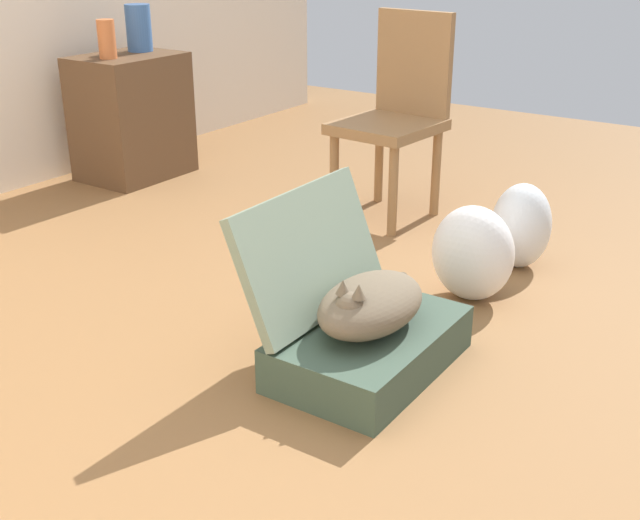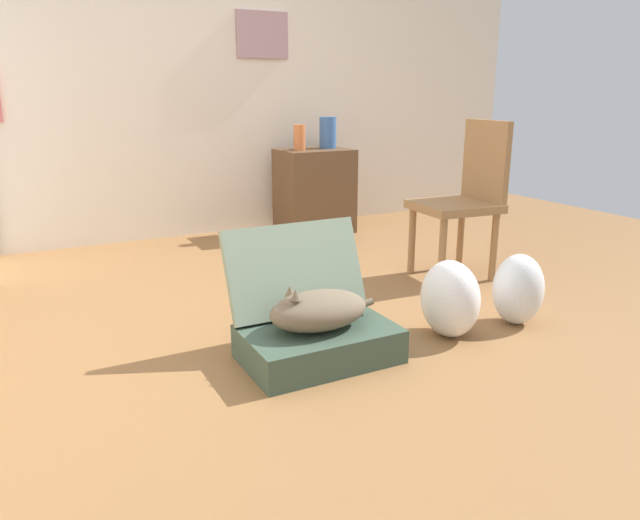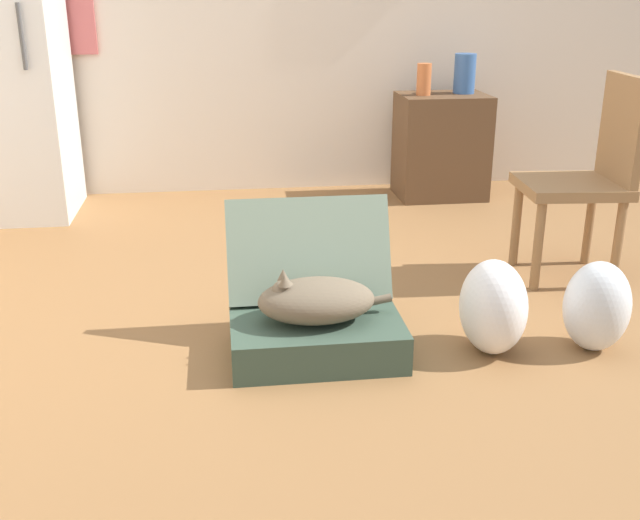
{
  "view_description": "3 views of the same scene",
  "coord_description": "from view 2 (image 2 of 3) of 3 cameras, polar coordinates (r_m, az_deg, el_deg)",
  "views": [
    {
      "loc": [
        -2.1,
        -1.51,
        1.33
      ],
      "look_at": [
        -0.19,
        -0.22,
        0.36
      ],
      "focal_mm": 44.87,
      "sensor_mm": 36.0,
      "label": 1
    },
    {
      "loc": [
        -1.24,
        -2.48,
        1.13
      ],
      "look_at": [
        0.12,
        0.1,
        0.3
      ],
      "focal_mm": 33.36,
      "sensor_mm": 36.0,
      "label": 2
    },
    {
      "loc": [
        -0.47,
        -2.94,
        1.34
      ],
      "look_at": [
        -0.08,
        -0.02,
        0.26
      ],
      "focal_mm": 42.12,
      "sensor_mm": 36.0,
      "label": 3
    }
  ],
  "objects": [
    {
      "name": "suitcase_base",
      "position": [
        2.6,
        -0.12,
        -8.05
      ],
      "size": [
        0.65,
        0.42,
        0.15
      ],
      "primitive_type": "cube",
      "color": "#384C3D",
      "rests_on": "ground"
    },
    {
      "name": "wall_back",
      "position": [
        4.9,
        -13.67,
        17.44
      ],
      "size": [
        6.4,
        0.15,
        2.6
      ],
      "color": "beige",
      "rests_on": "ground"
    },
    {
      "name": "vase_short",
      "position": [
        4.98,
        0.76,
        12.13
      ],
      "size": [
        0.14,
        0.14,
        0.25
      ],
      "primitive_type": "cylinder",
      "color": "#38609E",
      "rests_on": "side_table"
    },
    {
      "name": "plastic_bag_clear",
      "position": [
        3.12,
        18.47,
        -2.68
      ],
      "size": [
        0.25,
        0.25,
        0.36
      ],
      "primitive_type": "ellipsoid",
      "color": "silver",
      "rests_on": "ground"
    },
    {
      "name": "side_table",
      "position": [
        4.93,
        -0.54,
        6.65
      ],
      "size": [
        0.57,
        0.43,
        0.68
      ],
      "primitive_type": "cube",
      "color": "brown",
      "rests_on": "ground"
    },
    {
      "name": "suitcase_lid",
      "position": [
        2.7,
        -2.38,
        -0.91
      ],
      "size": [
        0.65,
        0.19,
        0.4
      ],
      "primitive_type": "cube",
      "rotation": [
        1.18,
        0.0,
        0.0
      ],
      "color": "gray",
      "rests_on": "suitcase_base"
    },
    {
      "name": "ground_plane",
      "position": [
        3.0,
        -1.05,
        -6.27
      ],
      "size": [
        7.68,
        7.68,
        0.0
      ],
      "primitive_type": "plane",
      "color": "olive",
      "rests_on": "ground"
    },
    {
      "name": "plastic_bag_white",
      "position": [
        2.88,
        12.35,
        -3.65
      ],
      "size": [
        0.25,
        0.32,
        0.37
      ],
      "primitive_type": "ellipsoid",
      "color": "white",
      "rests_on": "ground"
    },
    {
      "name": "vase_tall",
      "position": [
        4.8,
        -1.98,
        11.67
      ],
      "size": [
        0.09,
        0.09,
        0.2
      ],
      "primitive_type": "cylinder",
      "color": "#CC6B38",
      "rests_on": "side_table"
    },
    {
      "name": "cat",
      "position": [
        2.54,
        -0.22,
        -4.81
      ],
      "size": [
        0.52,
        0.28,
        0.2
      ],
      "color": "brown",
      "rests_on": "suitcase_base"
    },
    {
      "name": "chair",
      "position": [
        3.78,
        13.8,
        6.04
      ],
      "size": [
        0.5,
        0.46,
        0.96
      ],
      "rotation": [
        0.0,
        0.0,
        -1.65
      ],
      "color": "olive",
      "rests_on": "ground"
    }
  ]
}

